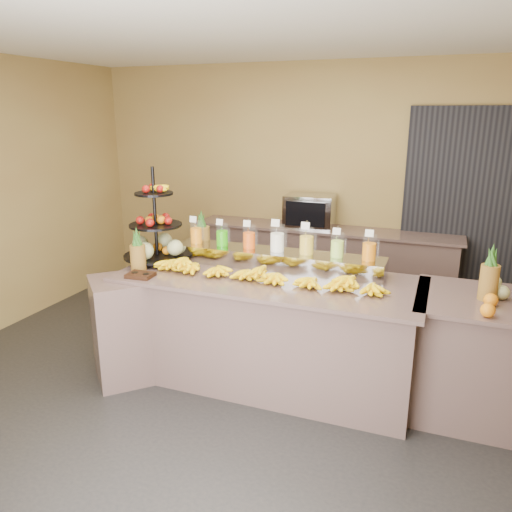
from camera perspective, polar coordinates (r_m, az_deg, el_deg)
The scene contains 19 objects.
ground at distance 4.23m, azimuth -0.14°, elevation -15.72°, with size 6.00×6.00×0.00m, color black.
room_envelope at distance 4.30m, azimuth 6.07°, elevation 11.28°, with size 6.04×5.02×2.82m.
buffet_counter at distance 4.26m, azimuth -0.33°, elevation -8.37°, with size 2.75×1.25×0.93m.
right_counter at distance 4.17m, azimuth 24.84°, elevation -10.55°, with size 1.08×0.88×0.93m.
back_ledge at distance 6.02m, azimuth 7.61°, elevation -1.09°, with size 3.10×0.55×0.93m.
pitcher_tray at distance 4.32m, azimuth 2.42°, elevation -0.39°, with size 1.85×0.30×0.15m, color gray.
juice_pitcher_orange_a at distance 4.58m, azimuth -6.85°, elevation 2.60°, with size 0.11×0.11×0.27m.
juice_pitcher_green at distance 4.47m, azimuth -3.89°, elevation 2.30°, with size 0.11×0.11×0.26m.
juice_pitcher_orange_b at distance 4.37m, azimuth -0.79°, elevation 2.06°, with size 0.11×0.12×0.27m.
juice_pitcher_milk at distance 4.28m, azimuth 2.45°, elevation 1.88°, with size 0.12×0.13×0.30m.
juice_pitcher_lemon at distance 4.20m, azimuth 5.81°, elevation 1.54°, with size 0.12×0.13×0.30m.
juice_pitcher_lime at distance 4.15m, azimuth 9.27°, elevation 1.08°, with size 0.11×0.11×0.27m.
juice_pitcher_orange_c at distance 4.11m, azimuth 12.81°, elevation 0.76°, with size 0.11×0.12×0.28m.
banana_heap at distance 4.02m, azimuth 0.98°, elevation -1.83°, with size 2.00×0.18×0.17m.
fruit_stand at distance 4.57m, azimuth -10.92°, elevation 2.09°, with size 0.70×0.70×0.85m.
condiment_caddy at distance 4.20m, azimuth -13.07°, elevation -2.14°, with size 0.21×0.16×0.03m, color black.
pineapple_left_a at distance 4.35m, azimuth -13.35°, elevation 0.17°, with size 0.13×0.13×0.38m.
pineapple_left_b at distance 4.71m, azimuth -6.20°, elevation 2.06°, with size 0.15×0.15×0.43m.
oven_warmer at distance 5.90m, azimuth 6.18°, elevation 5.15°, with size 0.56×0.40×0.38m, color gray.
Camera 1 is at (1.30, -3.35, 2.23)m, focal length 35.00 mm.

